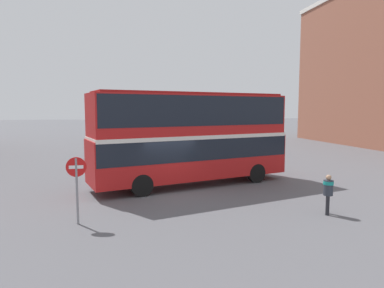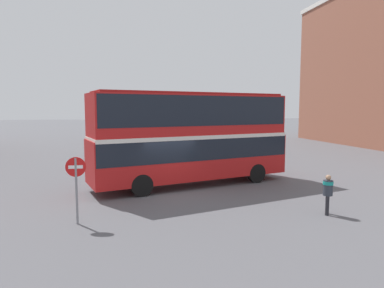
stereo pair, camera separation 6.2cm
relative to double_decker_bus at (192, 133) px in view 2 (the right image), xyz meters
name	(u,v)px [view 2 (the right image)]	position (x,y,z in m)	size (l,w,h in m)	color
ground_plane	(170,192)	(-1.38, -1.45, -2.78)	(240.00, 240.00, 0.00)	#5B5B60
double_decker_bus	(192,133)	(0.00, 0.00, 0.00)	(10.88, 5.21, 4.86)	red
pedestrian_foreground	(328,190)	(4.03, -6.10, -1.83)	(0.53, 0.53, 1.54)	#232328
parked_car_kerb_near	(233,143)	(6.62, 13.11, -1.94)	(4.24, 2.24, 1.67)	silver
no_entry_sign	(76,178)	(-5.21, -5.30, -1.15)	(0.69, 0.08, 2.37)	gray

